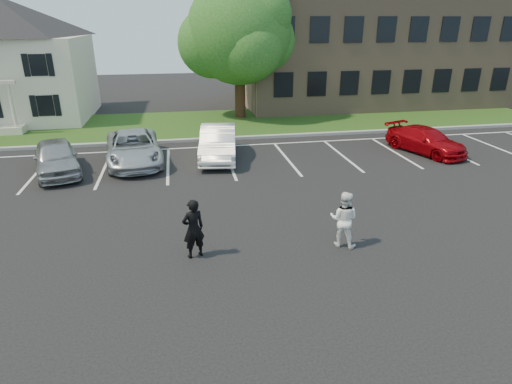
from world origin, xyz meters
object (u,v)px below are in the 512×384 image
(man_white_shirt, at_px, (344,219))
(tree, at_px, (240,34))
(car_silver_west, at_px, (56,157))
(car_red_compact, at_px, (426,140))
(car_white_sedan, at_px, (218,143))
(man_black_suit, at_px, (193,229))
(office_building, at_px, (382,48))
(house, at_px, (2,59))
(car_silver_minivan, at_px, (134,148))

(man_white_shirt, bearing_deg, tree, -56.43)
(car_silver_west, height_order, car_red_compact, car_silver_west)
(tree, relative_size, car_white_sedan, 1.89)
(man_white_shirt, xyz_separation_m, car_red_compact, (7.54, 8.28, -0.23))
(tree, bearing_deg, man_black_suit, -102.73)
(office_building, height_order, car_red_compact, office_building)
(house, bearing_deg, office_building, 4.28)
(car_red_compact, bearing_deg, car_silver_minivan, 156.03)
(house, height_order, man_black_suit, house)
(man_white_shirt, bearing_deg, car_red_compact, -99.43)
(man_black_suit, distance_m, car_silver_minivan, 9.35)
(tree, xyz_separation_m, car_white_sedan, (-2.48, -9.00, -4.58))
(house, bearing_deg, man_white_shirt, -53.29)
(man_white_shirt, relative_size, car_white_sedan, 0.36)
(office_building, relative_size, man_white_shirt, 13.29)
(man_black_suit, relative_size, car_white_sedan, 0.37)
(car_red_compact, bearing_deg, house, 131.59)
(tree, distance_m, car_silver_minivan, 11.95)
(car_red_compact, bearing_deg, tree, 107.84)
(house, relative_size, office_building, 0.46)
(car_silver_west, distance_m, car_white_sedan, 7.09)
(house, bearing_deg, man_black_suit, -61.62)
(office_building, distance_m, car_red_compact, 15.25)
(car_white_sedan, bearing_deg, man_white_shirt, -66.21)
(car_red_compact, bearing_deg, man_black_suit, -165.73)
(tree, bearing_deg, car_red_compact, -51.91)
(man_black_suit, height_order, car_silver_minivan, man_black_suit)
(tree, xyz_separation_m, car_red_compact, (7.76, -9.90, -4.73))
(man_black_suit, xyz_separation_m, car_white_sedan, (1.59, 9.04, -0.09))
(man_black_suit, xyz_separation_m, man_white_shirt, (4.29, -0.14, -0.02))
(car_silver_minivan, bearing_deg, car_silver_west, -170.53)
(man_black_suit, bearing_deg, man_white_shirt, 158.16)
(office_building, bearing_deg, man_black_suit, -125.57)
(office_building, bearing_deg, car_white_sedan, -137.20)
(office_building, height_order, car_silver_west, office_building)
(office_building, height_order, tree, tree)
(car_white_sedan, bearing_deg, office_building, 50.23)
(man_white_shirt, distance_m, car_white_sedan, 9.57)
(man_black_suit, bearing_deg, car_silver_minivan, -95.65)
(house, height_order, man_white_shirt, house)
(man_black_suit, relative_size, car_silver_minivan, 0.33)
(car_white_sedan, xyz_separation_m, car_red_compact, (10.24, -0.90, -0.15))
(office_building, distance_m, man_white_shirt, 25.60)
(car_silver_minivan, relative_size, car_white_sedan, 1.10)
(car_silver_west, height_order, car_silver_minivan, car_silver_west)
(office_building, height_order, car_silver_minivan, office_building)
(car_silver_west, bearing_deg, car_silver_minivan, 0.16)
(man_black_suit, bearing_deg, tree, -122.67)
(man_white_shirt, height_order, car_silver_west, man_white_shirt)
(tree, xyz_separation_m, car_silver_minivan, (-6.38, -8.98, -4.64))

